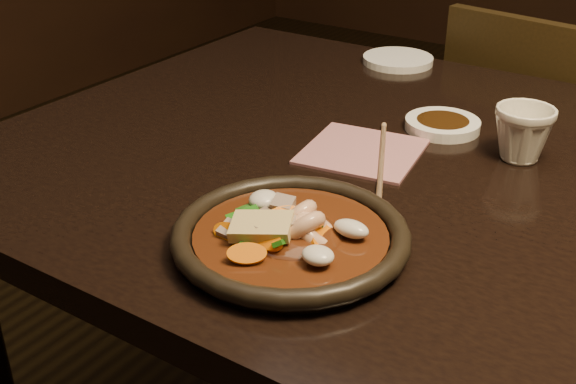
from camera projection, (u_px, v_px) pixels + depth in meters
The scene contains 9 objects.
table at pixel (563, 258), 0.90m from camera, with size 1.60×0.90×0.75m.
chair at pixel (540, 190), 1.53m from camera, with size 0.46×0.46×0.84m.
plate at pixel (291, 237), 0.78m from camera, with size 0.26×0.26×0.03m.
stirfry at pixel (291, 231), 0.78m from camera, with size 0.15×0.15×0.06m.
soy_dish at pixel (442, 125), 1.07m from camera, with size 0.11×0.11×0.02m, color white.
saucer_left at pixel (398, 60), 1.36m from camera, with size 0.13×0.13×0.01m, color white.
tea_cup at pixel (523, 132), 0.96m from camera, with size 0.08×0.07×0.08m, color beige.
chopsticks at pixel (381, 163), 0.96m from camera, with size 0.12×0.25×0.01m.
napkin at pixel (362, 151), 1.00m from camera, with size 0.15×0.15×0.00m, color #9F6167.
Camera 1 is at (0.13, -0.83, 1.17)m, focal length 45.00 mm.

